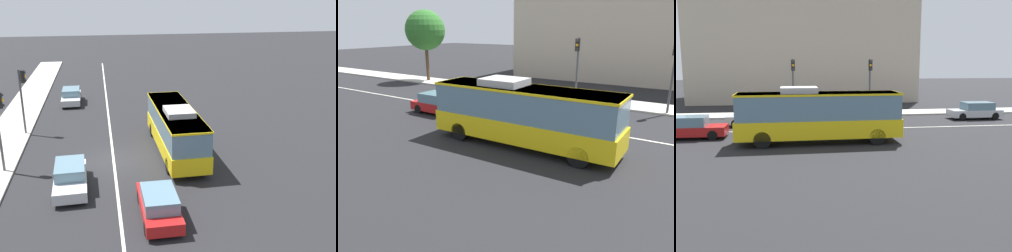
% 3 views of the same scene
% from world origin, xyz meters
% --- Properties ---
extents(ground_plane, '(160.00, 160.00, 0.00)m').
position_xyz_m(ground_plane, '(0.00, 0.00, 0.00)').
color(ground_plane, black).
extents(lane_centre_line, '(76.00, 0.16, 0.01)m').
position_xyz_m(lane_centre_line, '(0.00, 0.00, 0.01)').
color(lane_centre_line, silver).
rests_on(lane_centre_line, ground_plane).
extents(transit_bus, '(10.03, 2.63, 3.46)m').
position_xyz_m(transit_bus, '(0.81, -4.37, 1.81)').
color(transit_bus, yellow).
rests_on(transit_bus, ground_plane).
extents(sedan_silver, '(4.56, 1.95, 1.46)m').
position_xyz_m(sedan_silver, '(-3.56, 2.58, 0.72)').
color(sedan_silver, '#B7BABF').
rests_on(sedan_silver, ground_plane).
extents(sedan_red, '(4.50, 1.83, 1.46)m').
position_xyz_m(sedan_red, '(-7.47, -1.93, 0.72)').
color(sedan_red, '#B21919').
rests_on(sedan_red, ground_plane).
extents(sedan_silver_ahead, '(4.52, 1.85, 1.46)m').
position_xyz_m(sedan_silver_ahead, '(15.14, 3.50, 0.72)').
color(sedan_silver_ahead, '#B7BABF').
rests_on(sedan_silver_ahead, ground_plane).
extents(traffic_light_near_corner, '(0.33, 0.62, 5.20)m').
position_xyz_m(traffic_light_near_corner, '(6.27, 6.45, 3.56)').
color(traffic_light_near_corner, '#47474C').
rests_on(traffic_light_near_corner, ground_plane).
extents(traffic_light_mid_block, '(0.34, 0.62, 5.20)m').
position_xyz_m(traffic_light_mid_block, '(-0.68, 6.66, 3.56)').
color(traffic_light_mid_block, '#47474C').
rests_on(traffic_light_mid_block, ground_plane).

